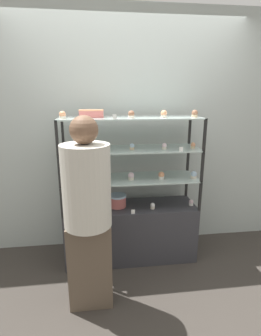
# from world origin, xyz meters

# --- Properties ---
(ground_plane) EXTENTS (20.00, 20.00, 0.00)m
(ground_plane) POSITION_xyz_m (0.00, 0.00, 0.00)
(ground_plane) COLOR #38332D
(back_wall) EXTENTS (8.00, 0.05, 2.60)m
(back_wall) POSITION_xyz_m (0.00, 0.36, 1.30)
(back_wall) COLOR #A8B2AD
(back_wall) RESTS_ON ground_plane
(display_base) EXTENTS (1.36, 0.43, 0.60)m
(display_base) POSITION_xyz_m (0.00, 0.00, 0.30)
(display_base) COLOR #333338
(display_base) RESTS_ON ground_plane
(display_riser_lower) EXTENTS (1.36, 0.43, 0.30)m
(display_riser_lower) POSITION_xyz_m (0.00, 0.00, 0.88)
(display_riser_lower) COLOR black
(display_riser_lower) RESTS_ON display_base
(display_riser_middle) EXTENTS (1.36, 0.43, 0.30)m
(display_riser_middle) POSITION_xyz_m (0.00, 0.00, 1.19)
(display_riser_middle) COLOR black
(display_riser_middle) RESTS_ON display_riser_lower
(display_riser_upper) EXTENTS (1.36, 0.43, 0.30)m
(display_riser_upper) POSITION_xyz_m (0.00, 0.00, 1.49)
(display_riser_upper) COLOR black
(display_riser_upper) RESTS_ON display_riser_middle
(layer_cake_centerpiece) EXTENTS (0.18, 0.18, 0.13)m
(layer_cake_centerpiece) POSITION_xyz_m (-0.13, -0.00, 0.66)
(layer_cake_centerpiece) COLOR #C66660
(layer_cake_centerpiece) RESTS_ON display_base
(sheet_cake_frosted) EXTENTS (0.23, 0.15, 0.07)m
(sheet_cake_frosted) POSITION_xyz_m (-0.37, 0.05, 1.55)
(sheet_cake_frosted) COLOR #C66660
(sheet_cake_frosted) RESTS_ON display_riser_upper
(cupcake_0) EXTENTS (0.05, 0.05, 0.06)m
(cupcake_0) POSITION_xyz_m (-0.62, -0.04, 0.63)
(cupcake_0) COLOR white
(cupcake_0) RESTS_ON display_base
(cupcake_1) EXTENTS (0.05, 0.05, 0.06)m
(cupcake_1) POSITION_xyz_m (0.21, -0.10, 0.63)
(cupcake_1) COLOR beige
(cupcake_1) RESTS_ON display_base
(cupcake_2) EXTENTS (0.05, 0.05, 0.06)m
(cupcake_2) POSITION_xyz_m (0.63, -0.07, 0.63)
(cupcake_2) COLOR white
(cupcake_2) RESTS_ON display_base
(price_tag_0) EXTENTS (0.04, 0.00, 0.04)m
(price_tag_0) POSITION_xyz_m (-0.00, -0.20, 0.62)
(price_tag_0) COLOR white
(price_tag_0) RESTS_ON display_base
(cupcake_3) EXTENTS (0.06, 0.06, 0.08)m
(cupcake_3) POSITION_xyz_m (-0.63, -0.04, 0.94)
(cupcake_3) COLOR #CCB28C
(cupcake_3) RESTS_ON display_riser_lower
(cupcake_4) EXTENTS (0.06, 0.06, 0.08)m
(cupcake_4) POSITION_xyz_m (-0.32, -0.08, 0.94)
(cupcake_4) COLOR white
(cupcake_4) RESTS_ON display_riser_lower
(cupcake_5) EXTENTS (0.06, 0.06, 0.08)m
(cupcake_5) POSITION_xyz_m (-0.00, -0.05, 0.94)
(cupcake_5) COLOR beige
(cupcake_5) RESTS_ON display_riser_lower
(cupcake_6) EXTENTS (0.06, 0.06, 0.08)m
(cupcake_6) POSITION_xyz_m (0.30, -0.07, 0.94)
(cupcake_6) COLOR white
(cupcake_6) RESTS_ON display_riser_lower
(cupcake_7) EXTENTS (0.06, 0.06, 0.08)m
(cupcake_7) POSITION_xyz_m (0.63, -0.09, 0.94)
(cupcake_7) COLOR beige
(cupcake_7) RESTS_ON display_riser_lower
(price_tag_1) EXTENTS (0.04, 0.00, 0.04)m
(price_tag_1) POSITION_xyz_m (-0.31, -0.20, 0.92)
(price_tag_1) COLOR white
(price_tag_1) RESTS_ON display_riser_lower
(cupcake_8) EXTENTS (0.05, 0.05, 0.06)m
(cupcake_8) POSITION_xyz_m (-0.63, -0.03, 1.23)
(cupcake_8) COLOR white
(cupcake_8) RESTS_ON display_riser_middle
(cupcake_9) EXTENTS (0.05, 0.05, 0.06)m
(cupcake_9) POSITION_xyz_m (-0.32, -0.09, 1.23)
(cupcake_9) COLOR white
(cupcake_9) RESTS_ON display_riser_middle
(cupcake_10) EXTENTS (0.05, 0.05, 0.06)m
(cupcake_10) POSITION_xyz_m (0.01, -0.05, 1.23)
(cupcake_10) COLOR #CCB28C
(cupcake_10) RESTS_ON display_riser_middle
(cupcake_11) EXTENTS (0.05, 0.05, 0.06)m
(cupcake_11) POSITION_xyz_m (0.32, -0.07, 1.23)
(cupcake_11) COLOR beige
(cupcake_11) RESTS_ON display_riser_middle
(cupcake_12) EXTENTS (0.05, 0.05, 0.06)m
(cupcake_12) POSITION_xyz_m (0.61, -0.07, 1.23)
(cupcake_12) COLOR #CCB28C
(cupcake_12) RESTS_ON display_riser_middle
(price_tag_2) EXTENTS (0.04, 0.00, 0.04)m
(price_tag_2) POSITION_xyz_m (0.45, -0.20, 1.23)
(price_tag_2) COLOR white
(price_tag_2) RESTS_ON display_riser_middle
(cupcake_13) EXTENTS (0.06, 0.06, 0.07)m
(cupcake_13) POSITION_xyz_m (-0.62, -0.10, 1.54)
(cupcake_13) COLOR beige
(cupcake_13) RESTS_ON display_riser_upper
(cupcake_14) EXTENTS (0.06, 0.06, 0.07)m
(cupcake_14) POSITION_xyz_m (-0.01, -0.10, 1.54)
(cupcake_14) COLOR beige
(cupcake_14) RESTS_ON display_riser_upper
(cupcake_15) EXTENTS (0.06, 0.06, 0.07)m
(cupcake_15) POSITION_xyz_m (0.31, -0.07, 1.54)
(cupcake_15) COLOR beige
(cupcake_15) RESTS_ON display_riser_upper
(cupcake_16) EXTENTS (0.06, 0.06, 0.07)m
(cupcake_16) POSITION_xyz_m (0.61, -0.06, 1.54)
(cupcake_16) COLOR #CCB28C
(cupcake_16) RESTS_ON display_riser_upper
(price_tag_3) EXTENTS (0.04, 0.00, 0.04)m
(price_tag_3) POSITION_xyz_m (-0.17, -0.20, 1.53)
(price_tag_3) COLOR white
(price_tag_3) RESTS_ON display_riser_upper
(customer_figure) EXTENTS (0.37, 0.37, 1.58)m
(customer_figure) POSITION_xyz_m (-0.41, -0.63, 0.84)
(customer_figure) COLOR brown
(customer_figure) RESTS_ON ground_plane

